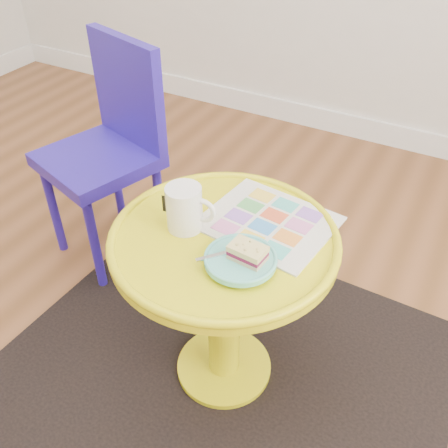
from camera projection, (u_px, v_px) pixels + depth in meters
The scene contains 10 objects.
floor at pixel (30, 387), 1.50m from camera, with size 4.00×4.00×0.00m, color brown.
room_walls at pixel (31, 146), 2.52m from camera, with size 4.00×4.00×4.00m.
rug at pixel (224, 368), 1.55m from camera, with size 1.30×1.10×0.01m, color black.
side_table at pixel (224, 281), 1.31m from camera, with size 0.57×0.57×0.54m.
chair at pixel (111, 141), 1.74m from camera, with size 0.44×0.44×0.80m.
newspaper at pixel (268, 222), 1.26m from camera, with size 0.31×0.26×0.01m, color silver.
mug at pixel (185, 207), 1.21m from camera, with size 0.13×0.09×0.12m.
plate at pixel (240, 260), 1.13m from camera, with size 0.17×0.17×0.02m.
cake_slice at pixel (248, 252), 1.11m from camera, with size 0.09×0.06×0.04m.
fork at pixel (228, 252), 1.13m from camera, with size 0.10×0.12×0.00m.
Camera 1 is at (0.93, -0.48, 1.32)m, focal length 40.00 mm.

